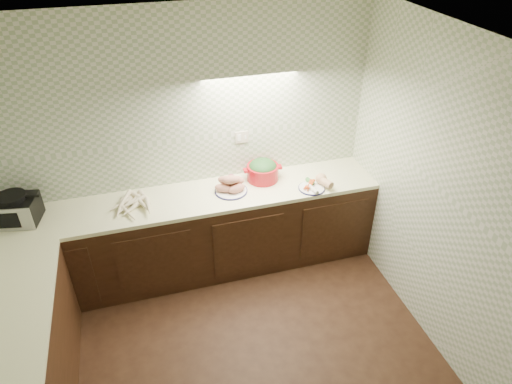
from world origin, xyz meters
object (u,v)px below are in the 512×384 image
object	(u,v)px
onion_bowl	(232,181)
veg_plate	(316,183)
toaster_oven	(15,209)
parsnip_pile	(131,205)
sweet_potato_plate	(231,185)
dutch_oven	(263,170)

from	to	relation	value
onion_bowl	veg_plate	size ratio (longest dim) A/B	0.46
toaster_oven	parsnip_pile	distance (m)	0.97
sweet_potato_plate	dutch_oven	size ratio (longest dim) A/B	0.84
toaster_oven	veg_plate	xyz separation A→B (m)	(2.74, -0.21, -0.08)
parsnip_pile	onion_bowl	distance (m)	1.00
toaster_oven	onion_bowl	world-z (taller)	toaster_oven
onion_bowl	veg_plate	distance (m)	0.82
onion_bowl	dutch_oven	xyz separation A→B (m)	(0.31, 0.01, 0.06)
toaster_oven	onion_bowl	xyz separation A→B (m)	(1.96, 0.06, -0.08)
dutch_oven	veg_plate	size ratio (longest dim) A/B	1.19
parsnip_pile	onion_bowl	bearing A→B (deg)	7.77
toaster_oven	sweet_potato_plate	distance (m)	1.92
parsnip_pile	toaster_oven	bearing A→B (deg)	175.45
parsnip_pile	dutch_oven	bearing A→B (deg)	6.31
parsnip_pile	dutch_oven	xyz separation A→B (m)	(1.31, 0.14, 0.07)
dutch_oven	toaster_oven	bearing A→B (deg)	-174.36
toaster_oven	sweet_potato_plate	size ratio (longest dim) A/B	1.31
toaster_oven	veg_plate	size ratio (longest dim) A/B	1.31
parsnip_pile	sweet_potato_plate	size ratio (longest dim) A/B	1.31
sweet_potato_plate	onion_bowl	bearing A→B (deg)	68.62
sweet_potato_plate	dutch_oven	distance (m)	0.38
onion_bowl	sweet_potato_plate	bearing A→B (deg)	-111.38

